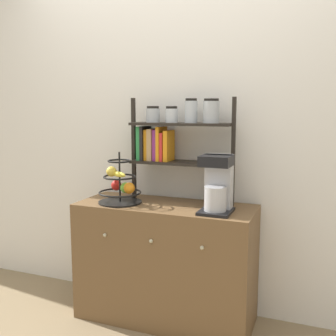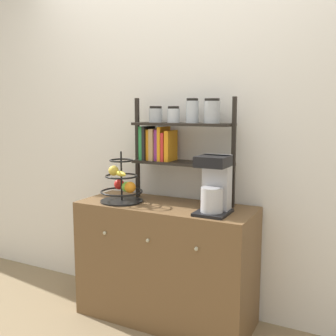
{
  "view_description": "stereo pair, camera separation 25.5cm",
  "coord_description": "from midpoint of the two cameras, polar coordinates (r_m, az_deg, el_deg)",
  "views": [
    {
      "loc": [
        0.94,
        -2.12,
        1.42
      ],
      "look_at": [
        0.02,
        0.23,
        1.05
      ],
      "focal_mm": 42.0,
      "sensor_mm": 36.0,
      "label": 1
    },
    {
      "loc": [
        1.17,
        -2.02,
        1.42
      ],
      "look_at": [
        0.02,
        0.23,
        1.05
      ],
      "focal_mm": 42.0,
      "sensor_mm": 36.0,
      "label": 2
    }
  ],
  "objects": [
    {
      "name": "ground_plane",
      "position": [
        2.72,
        -5.26,
        -23.07
      ],
      "size": [
        12.0,
        12.0,
        0.0
      ],
      "primitive_type": "plane",
      "color": "#847051"
    },
    {
      "name": "wall_back",
      "position": [
        2.79,
        -0.92,
        5.94
      ],
      "size": [
        7.0,
        0.05,
        2.6
      ],
      "primitive_type": "cube",
      "color": "silver",
      "rests_on": "ground_plane"
    },
    {
      "name": "sideboard",
      "position": [
        2.73,
        -3.14,
        -13.55
      ],
      "size": [
        1.18,
        0.48,
        0.8
      ],
      "color": "brown",
      "rests_on": "ground_plane"
    },
    {
      "name": "coffee_maker",
      "position": [
        2.39,
        4.16,
        -2.32
      ],
      "size": [
        0.19,
        0.23,
        0.35
      ],
      "color": "black",
      "rests_on": "sideboard"
    },
    {
      "name": "fruit_stand",
      "position": [
        2.67,
        -9.68,
        -2.65
      ],
      "size": [
        0.29,
        0.29,
        0.34
      ],
      "color": "black",
      "rests_on": "sideboard"
    },
    {
      "name": "shelf_hutch",
      "position": [
        2.65,
        -2.1,
        4.65
      ],
      "size": [
        0.73,
        0.2,
        0.7
      ],
      "color": "black",
      "rests_on": "sideboard"
    }
  ]
}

